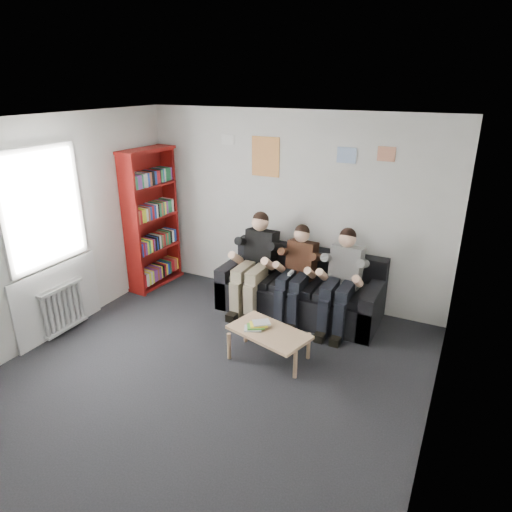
{
  "coord_description": "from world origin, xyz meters",
  "views": [
    {
      "loc": [
        2.34,
        -3.33,
        3.07
      ],
      "look_at": [
        0.04,
        1.3,
        1.05
      ],
      "focal_mm": 32.0,
      "sensor_mm": 36.0,
      "label": 1
    }
  ],
  "objects_px": {
    "person_middle": "(296,274)",
    "person_right": "(341,282)",
    "coffee_table": "(269,334)",
    "person_left": "(254,264)",
    "bookshelf": "(152,219)",
    "sofa": "(300,291)"
  },
  "relations": [
    {
      "from": "person_middle",
      "to": "person_right",
      "type": "xyz_separation_m",
      "value": [
        0.61,
        -0.0,
        0.02
      ]
    },
    {
      "from": "coffee_table",
      "to": "person_left",
      "type": "bearing_deg",
      "value": 124.07
    },
    {
      "from": "person_middle",
      "to": "person_right",
      "type": "bearing_deg",
      "value": 5.33
    },
    {
      "from": "coffee_table",
      "to": "person_left",
      "type": "relative_size",
      "value": 0.67
    },
    {
      "from": "bookshelf",
      "to": "coffee_table",
      "type": "height_order",
      "value": "bookshelf"
    },
    {
      "from": "coffee_table",
      "to": "person_middle",
      "type": "relative_size",
      "value": 0.72
    },
    {
      "from": "person_right",
      "to": "person_left",
      "type": "bearing_deg",
      "value": -177.21
    },
    {
      "from": "sofa",
      "to": "person_middle",
      "type": "distance_m",
      "value": 0.39
    },
    {
      "from": "coffee_table",
      "to": "person_right",
      "type": "relative_size",
      "value": 0.69
    },
    {
      "from": "bookshelf",
      "to": "sofa",
      "type": "bearing_deg",
      "value": 8.88
    },
    {
      "from": "person_left",
      "to": "person_right",
      "type": "height_order",
      "value": "person_left"
    },
    {
      "from": "bookshelf",
      "to": "person_right",
      "type": "height_order",
      "value": "bookshelf"
    },
    {
      "from": "person_right",
      "to": "sofa",
      "type": "bearing_deg",
      "value": 164.55
    },
    {
      "from": "sofa",
      "to": "coffee_table",
      "type": "height_order",
      "value": "sofa"
    },
    {
      "from": "sofa",
      "to": "person_middle",
      "type": "bearing_deg",
      "value": -90.0
    },
    {
      "from": "person_left",
      "to": "person_right",
      "type": "xyz_separation_m",
      "value": [
        1.23,
        0.0,
        -0.02
      ]
    },
    {
      "from": "person_middle",
      "to": "person_left",
      "type": "bearing_deg",
      "value": -174.0
    },
    {
      "from": "sofa",
      "to": "person_middle",
      "type": "height_order",
      "value": "person_middle"
    },
    {
      "from": "coffee_table",
      "to": "person_right",
      "type": "distance_m",
      "value": 1.23
    },
    {
      "from": "person_left",
      "to": "coffee_table",
      "type": "bearing_deg",
      "value": -52.53
    },
    {
      "from": "bookshelf",
      "to": "person_right",
      "type": "xyz_separation_m",
      "value": [
        3.02,
        -0.07,
        -0.4
      ]
    },
    {
      "from": "person_left",
      "to": "bookshelf",
      "type": "bearing_deg",
      "value": -178.85
    }
  ]
}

